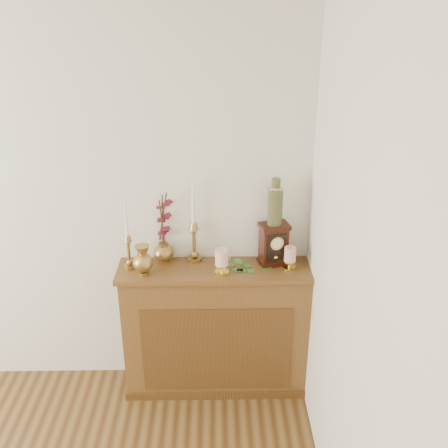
{
  "coord_description": "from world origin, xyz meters",
  "views": [
    {
      "loc": [
        1.41,
        -0.8,
        2.55
      ],
      "look_at": [
        1.45,
        2.05,
        1.26
      ],
      "focal_mm": 42.0,
      "sensor_mm": 36.0,
      "label": 1
    }
  ],
  "objects_px": {
    "candlestick_center": "(194,235)",
    "ceramic_vase": "(275,204)",
    "candlestick_left": "(128,246)",
    "ginger_jar": "(164,228)",
    "mantel_clock": "(274,244)",
    "bud_vase": "(143,261)"
  },
  "relations": [
    {
      "from": "candlestick_left",
      "to": "bud_vase",
      "type": "xyz_separation_m",
      "value": [
        0.1,
        -0.09,
        -0.05
      ]
    },
    {
      "from": "mantel_clock",
      "to": "candlestick_center",
      "type": "bearing_deg",
      "value": 160.39
    },
    {
      "from": "candlestick_left",
      "to": "ceramic_vase",
      "type": "height_order",
      "value": "ceramic_vase"
    },
    {
      "from": "candlestick_center",
      "to": "ginger_jar",
      "type": "bearing_deg",
      "value": 171.53
    },
    {
      "from": "candlestick_left",
      "to": "ginger_jar",
      "type": "relative_size",
      "value": 0.94
    },
    {
      "from": "candlestick_center",
      "to": "mantel_clock",
      "type": "bearing_deg",
      "value": -5.05
    },
    {
      "from": "candlestick_left",
      "to": "candlestick_center",
      "type": "bearing_deg",
      "value": 12.56
    },
    {
      "from": "candlestick_left",
      "to": "bud_vase",
      "type": "height_order",
      "value": "candlestick_left"
    },
    {
      "from": "bud_vase",
      "to": "ginger_jar",
      "type": "height_order",
      "value": "ginger_jar"
    },
    {
      "from": "candlestick_center",
      "to": "ceramic_vase",
      "type": "distance_m",
      "value": 0.55
    },
    {
      "from": "candlestick_left",
      "to": "ginger_jar",
      "type": "height_order",
      "value": "ginger_jar"
    },
    {
      "from": "ginger_jar",
      "to": "mantel_clock",
      "type": "distance_m",
      "value": 0.7
    },
    {
      "from": "bud_vase",
      "to": "mantel_clock",
      "type": "xyz_separation_m",
      "value": [
        0.81,
        0.14,
        0.04
      ]
    },
    {
      "from": "bud_vase",
      "to": "ceramic_vase",
      "type": "xyz_separation_m",
      "value": [
        0.81,
        0.14,
        0.31
      ]
    },
    {
      "from": "candlestick_center",
      "to": "mantel_clock",
      "type": "xyz_separation_m",
      "value": [
        0.5,
        -0.04,
        -0.05
      ]
    },
    {
      "from": "bud_vase",
      "to": "ceramic_vase",
      "type": "height_order",
      "value": "ceramic_vase"
    },
    {
      "from": "candlestick_center",
      "to": "ceramic_vase",
      "type": "height_order",
      "value": "ceramic_vase"
    },
    {
      "from": "candlestick_left",
      "to": "candlestick_center",
      "type": "height_order",
      "value": "candlestick_center"
    },
    {
      "from": "candlestick_center",
      "to": "bud_vase",
      "type": "height_order",
      "value": "candlestick_center"
    },
    {
      "from": "bud_vase",
      "to": "mantel_clock",
      "type": "bearing_deg",
      "value": 9.55
    },
    {
      "from": "ginger_jar",
      "to": "candlestick_center",
      "type": "bearing_deg",
      "value": -8.47
    },
    {
      "from": "bud_vase",
      "to": "mantel_clock",
      "type": "height_order",
      "value": "mantel_clock"
    }
  ]
}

